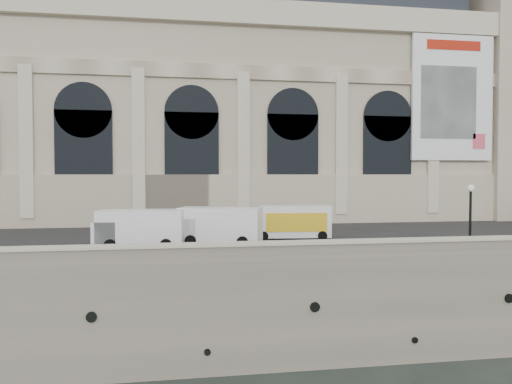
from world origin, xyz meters
TOP-DOWN VIEW (x-y plane):
  - ground at (0.00, 0.00)m, footprint 260.00×260.00m
  - quay at (0.00, 35.00)m, footprint 160.00×70.00m
  - street at (0.00, 14.00)m, footprint 160.00×24.00m
  - parapet at (0.00, 0.60)m, footprint 160.00×1.40m
  - museum at (-5.98, 30.86)m, footprint 69.00×18.70m
  - clock_pavilion at (34.00, 27.93)m, footprint 13.00×14.72m
  - van_b at (-8.31, 7.65)m, footprint 6.07×2.92m
  - van_c at (-2.86, 8.54)m, footprint 6.38×4.10m
  - box_truck at (3.14, 10.85)m, footprint 6.61×2.80m
  - lamp_right at (13.14, 2.68)m, footprint 0.44×0.44m

SIDE VIEW (x-z plane):
  - ground at x=0.00m, z-range 0.00..0.00m
  - quay at x=0.00m, z-range 0.00..6.00m
  - street at x=0.00m, z-range 6.00..6.06m
  - parapet at x=0.00m, z-range 6.01..7.22m
  - box_truck at x=3.14m, z-range 6.01..8.60m
  - van_b at x=-8.31m, z-range 6.03..8.64m
  - van_c at x=-2.86m, z-range 6.03..8.69m
  - lamp_right at x=13.14m, z-range 5.99..10.34m
  - museum at x=-5.98m, z-range 5.17..34.27m
  - clock_pavilion at x=34.00m, z-range 5.07..41.77m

